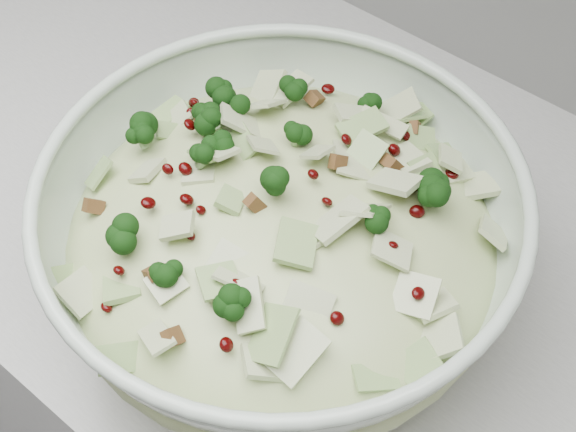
% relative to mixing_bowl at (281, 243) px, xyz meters
% --- Properties ---
extents(mixing_bowl, '(0.44, 0.44, 0.15)m').
position_rel_mixing_bowl_xyz_m(mixing_bowl, '(0.00, 0.00, 0.00)').
color(mixing_bowl, '#B8CAB8').
rests_on(mixing_bowl, counter).
extents(salad, '(0.46, 0.46, 0.15)m').
position_rel_mixing_bowl_xyz_m(salad, '(0.00, 0.00, 0.02)').
color(salad, beige).
rests_on(salad, mixing_bowl).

